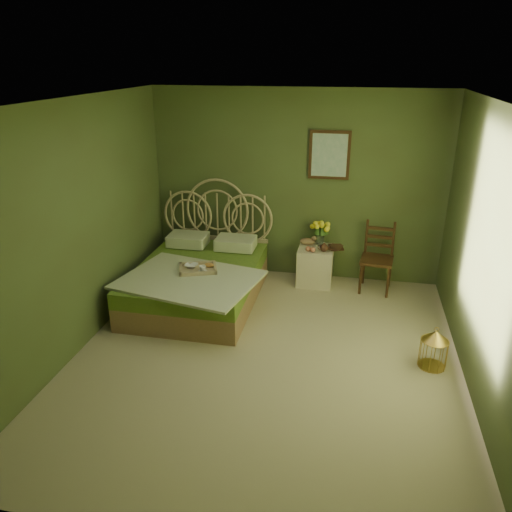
% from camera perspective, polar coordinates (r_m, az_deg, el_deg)
% --- Properties ---
extents(floor, '(4.50, 4.50, 0.00)m').
position_cam_1_polar(floor, '(5.39, 1.12, -11.50)').
color(floor, tan).
rests_on(floor, ground).
extents(ceiling, '(4.50, 4.50, 0.00)m').
position_cam_1_polar(ceiling, '(4.51, 1.37, 17.24)').
color(ceiling, silver).
rests_on(ceiling, wall_back).
extents(wall_back, '(4.00, 0.00, 4.00)m').
position_cam_1_polar(wall_back, '(6.93, 4.61, 7.93)').
color(wall_back, '#516736').
rests_on(wall_back, floor).
extents(wall_left, '(0.00, 4.50, 4.50)m').
position_cam_1_polar(wall_left, '(5.49, -19.79, 2.92)').
color(wall_left, '#516736').
rests_on(wall_left, floor).
extents(wall_right, '(0.00, 4.50, 4.50)m').
position_cam_1_polar(wall_right, '(4.88, 25.00, -0.21)').
color(wall_right, '#516736').
rests_on(wall_right, floor).
extents(wall_art, '(0.54, 0.04, 0.64)m').
position_cam_1_polar(wall_art, '(6.77, 8.39, 11.34)').
color(wall_art, '#351F0E').
rests_on(wall_art, wall_back).
extents(bed, '(1.75, 2.21, 1.37)m').
position_cam_1_polar(bed, '(6.49, -6.54, -2.48)').
color(bed, '#A17450').
rests_on(bed, floor).
extents(nightstand, '(0.47, 0.48, 0.95)m').
position_cam_1_polar(nightstand, '(6.95, 6.87, -0.39)').
color(nightstand, beige).
rests_on(nightstand, floor).
extents(chair, '(0.46, 0.46, 0.93)m').
position_cam_1_polar(chair, '(6.86, 13.69, 0.38)').
color(chair, '#351F0E').
rests_on(chair, floor).
extents(birdcage, '(0.27, 0.27, 0.41)m').
position_cam_1_polar(birdcage, '(5.45, 19.65, -10.01)').
color(birdcage, '#B98F3B').
rests_on(birdcage, floor).
extents(book_lower, '(0.23, 0.28, 0.02)m').
position_cam_1_polar(book_lower, '(6.88, 8.39, 0.95)').
color(book_lower, '#381E0F').
rests_on(book_lower, nightstand).
extents(book_upper, '(0.22, 0.26, 0.02)m').
position_cam_1_polar(book_upper, '(6.87, 8.39, 1.10)').
color(book_upper, '#472819').
rests_on(book_upper, nightstand).
extents(cereal_bowl, '(0.17, 0.17, 0.04)m').
position_cam_1_polar(cereal_bowl, '(6.23, -7.40, -1.10)').
color(cereal_bowl, white).
rests_on(cereal_bowl, bed).
extents(coffee_cup, '(0.08, 0.08, 0.08)m').
position_cam_1_polar(coffee_cup, '(6.08, -6.12, -1.47)').
color(coffee_cup, white).
rests_on(coffee_cup, bed).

